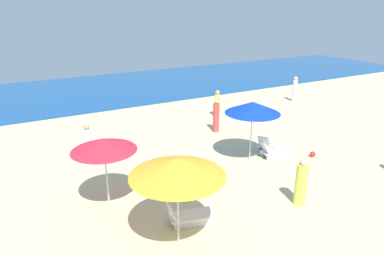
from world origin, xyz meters
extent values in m
cube|color=#154C8C|center=(0.00, 24.35, 0.06)|extent=(60.00, 11.30, 0.12)
cylinder|color=silver|center=(-2.77, 5.56, 1.02)|extent=(0.05, 0.05, 2.04)
cone|color=gold|center=(-2.77, 5.56, 2.27)|extent=(2.47, 2.47, 0.47)
cube|color=silver|center=(-2.04, 5.94, 0.11)|extent=(1.22, 0.35, 0.22)
cube|color=silver|center=(-1.91, 6.42, 0.11)|extent=(1.22, 0.35, 0.22)
cube|color=silver|center=(-1.97, 6.18, 0.25)|extent=(1.50, 0.92, 0.06)
cube|color=silver|center=(-2.60, 6.34, 0.46)|extent=(0.40, 0.61, 0.44)
cylinder|color=silver|center=(-3.88, 8.33, 0.96)|extent=(0.05, 0.05, 1.91)
cone|color=red|center=(-3.88, 8.33, 2.11)|extent=(2.01, 2.01, 0.39)
cylinder|color=silver|center=(2.27, 8.91, 1.01)|extent=(0.05, 0.05, 2.02)
cone|color=#0D35D7|center=(2.27, 8.91, 2.26)|extent=(2.23, 2.23, 0.47)
cube|color=silver|center=(3.40, 8.32, 0.11)|extent=(1.19, 0.32, 0.21)
cube|color=silver|center=(3.51, 8.79, 0.11)|extent=(1.19, 0.32, 0.21)
cube|color=silver|center=(3.46, 8.55, 0.24)|extent=(1.45, 0.87, 0.06)
cube|color=silver|center=(2.85, 8.70, 0.50)|extent=(0.43, 0.60, 0.54)
cube|color=silver|center=(3.81, 9.19, 0.11)|extent=(0.97, 0.53, 0.23)
cube|color=silver|center=(3.58, 9.61, 0.11)|extent=(0.97, 0.53, 0.23)
cube|color=silver|center=(3.69, 9.40, 0.26)|extent=(1.32, 1.05, 0.06)
cube|color=silver|center=(3.21, 9.15, 0.51)|extent=(0.50, 0.61, 0.53)
cylinder|color=#E5F151|center=(1.54, 5.41, 0.69)|extent=(0.49, 0.49, 1.38)
sphere|color=beige|center=(1.54, 5.41, 1.47)|extent=(0.21, 0.21, 0.21)
cylinder|color=#D44644|center=(2.85, 12.43, 0.75)|extent=(0.42, 0.42, 1.49)
sphere|color=beige|center=(2.85, 12.43, 1.60)|extent=(0.23, 0.23, 0.23)
cylinder|color=white|center=(-3.62, 12.12, 0.67)|extent=(0.42, 0.42, 1.34)
sphere|color=tan|center=(-3.62, 12.12, 1.45)|extent=(0.24, 0.24, 0.24)
cylinder|color=#F9E954|center=(4.24, 14.47, 0.67)|extent=(0.40, 0.40, 1.33)
sphere|color=tan|center=(4.24, 14.47, 1.45)|extent=(0.26, 0.26, 0.26)
cylinder|color=white|center=(10.63, 14.83, 0.74)|extent=(0.41, 0.41, 1.47)
sphere|color=beige|center=(10.63, 14.83, 1.58)|extent=(0.24, 0.24, 0.24)
sphere|color=red|center=(4.76, 7.80, 0.12)|extent=(0.24, 0.24, 0.24)
camera|label=1|loc=(-6.16, -1.31, 6.05)|focal=31.85mm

